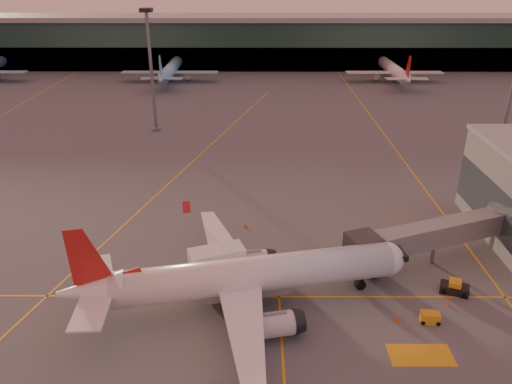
{
  "coord_description": "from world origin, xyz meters",
  "views": [
    {
      "loc": [
        2.67,
        -40.38,
        33.44
      ],
      "look_at": [
        2.36,
        21.98,
        5.0
      ],
      "focal_mm": 35.0,
      "sensor_mm": 36.0,
      "label": 1
    }
  ],
  "objects_px": {
    "catering_truck": "(218,265)",
    "pushback_tug": "(454,288)",
    "main_airplane": "(244,277)",
    "gpu_cart": "(430,318)"
  },
  "relations": [
    {
      "from": "catering_truck",
      "to": "pushback_tug",
      "type": "height_order",
      "value": "catering_truck"
    },
    {
      "from": "main_airplane",
      "to": "gpu_cart",
      "type": "xyz_separation_m",
      "value": [
        19.12,
        -2.71,
        -3.05
      ]
    },
    {
      "from": "gpu_cart",
      "to": "pushback_tug",
      "type": "bearing_deg",
      "value": 54.75
    },
    {
      "from": "main_airplane",
      "to": "pushback_tug",
      "type": "distance_m",
      "value": 23.72
    },
    {
      "from": "catering_truck",
      "to": "main_airplane",
      "type": "bearing_deg",
      "value": -71.02
    },
    {
      "from": "catering_truck",
      "to": "gpu_cart",
      "type": "relative_size",
      "value": 3.28
    },
    {
      "from": "gpu_cart",
      "to": "pushback_tug",
      "type": "relative_size",
      "value": 0.59
    },
    {
      "from": "gpu_cart",
      "to": "pushback_tug",
      "type": "distance_m",
      "value": 6.65
    },
    {
      "from": "pushback_tug",
      "to": "gpu_cart",
      "type": "bearing_deg",
      "value": -108.98
    },
    {
      "from": "main_airplane",
      "to": "pushback_tug",
      "type": "height_order",
      "value": "main_airplane"
    }
  ]
}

